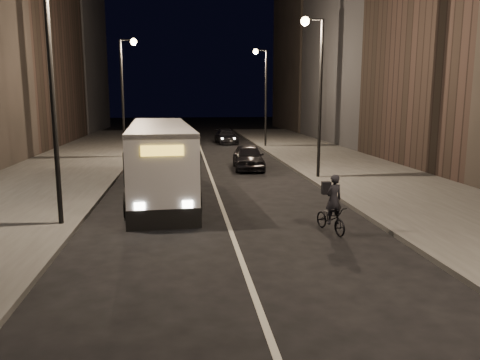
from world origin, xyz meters
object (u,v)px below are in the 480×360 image
object	(u,v)px
streetlight_right_far	(263,85)
car_mid	(184,146)
cyclist_on_bicycle	(332,213)
streetlight_left_near	(59,64)
city_bus	(160,156)
streetlight_left_far	(126,82)
car_near	(248,157)
car_far	(226,137)
streetlight_right_mid	(316,76)

from	to	relation	value
streetlight_right_far	car_mid	distance (m)	9.49
cyclist_on_bicycle	streetlight_left_near	bearing A→B (deg)	155.16
city_bus	streetlight_left_far	bearing A→B (deg)	99.01
car_near	car_mid	xyz separation A→B (m)	(-3.86, 7.26, -0.06)
cyclist_on_bicycle	car_mid	distance (m)	21.43
car_near	car_mid	distance (m)	8.22
car_mid	streetlight_left_near	bearing A→B (deg)	83.84
cyclist_on_bicycle	car_mid	bearing A→B (deg)	88.58
streetlight_right_far	streetlight_left_far	xyz separation A→B (m)	(-10.66, -6.00, 0.00)
streetlight_right_far	city_bus	xyz separation A→B (m)	(-7.84, -18.83, -3.65)
car_mid	car_near	bearing A→B (deg)	123.25
streetlight_left_near	car_mid	distance (m)	20.21
streetlight_left_near	car_far	size ratio (longest dim) A/B	1.82
car_near	streetlight_left_far	bearing A→B (deg)	145.48
streetlight_right_far	streetlight_left_near	bearing A→B (deg)	-113.96
streetlight_left_near	streetlight_left_far	bearing A→B (deg)	90.00
streetlight_right_far	car_near	size ratio (longest dim) A/B	1.86
streetlight_right_mid	cyclist_on_bicycle	distance (m)	10.94
car_mid	streetlight_right_mid	bearing A→B (deg)	126.24
streetlight_right_mid	car_mid	bearing A→B (deg)	121.00
streetlight_left_far	cyclist_on_bicycle	xyz separation A→B (m)	(8.54, -19.64, -4.72)
streetlight_right_mid	city_bus	world-z (taller)	streetlight_right_mid
streetlight_right_far	streetlight_left_near	world-z (taller)	same
streetlight_left_far	city_bus	size ratio (longest dim) A/B	0.69
car_near	car_far	xyz separation A→B (m)	(0.16, 16.01, -0.10)
city_bus	cyclist_on_bicycle	xyz separation A→B (m)	(5.72, -6.81, -1.07)
car_near	car_far	world-z (taller)	car_near
cyclist_on_bicycle	car_near	bearing A→B (deg)	79.36
streetlight_left_far	car_mid	size ratio (longest dim) A/B	1.97
streetlight_right_mid	cyclist_on_bicycle	xyz separation A→B (m)	(-2.12, -9.64, -4.72)
car_mid	car_far	distance (m)	9.63
streetlight_left_far	streetlight_right_mid	bearing A→B (deg)	-43.16
streetlight_left_far	car_far	size ratio (longest dim) A/B	1.82
streetlight_left_far	city_bus	xyz separation A→B (m)	(2.83, -12.83, -3.65)
streetlight_left_near	cyclist_on_bicycle	xyz separation A→B (m)	(8.54, -1.64, -4.72)
streetlight_right_far	cyclist_on_bicycle	bearing A→B (deg)	-94.73
cyclist_on_bicycle	car_near	xyz separation A→B (m)	(-0.79, 13.66, 0.10)
city_bus	car_mid	size ratio (longest dim) A/B	2.86
city_bus	car_far	bearing A→B (deg)	74.07
streetlight_left_far	streetlight_right_far	bearing A→B (deg)	29.36
city_bus	streetlight_right_far	bearing A→B (deg)	64.00
streetlight_right_mid	city_bus	size ratio (longest dim) A/B	0.69
car_near	city_bus	bearing A→B (deg)	-122.56
streetlight_left_far	car_near	size ratio (longest dim) A/B	1.86
streetlight_left_near	streetlight_left_far	distance (m)	18.00
streetlight_left_far	city_bus	bearing A→B (deg)	-77.58
streetlight_left_far	cyclist_on_bicycle	distance (m)	21.93
streetlight_left_far	car_mid	distance (m)	6.22
cyclist_on_bicycle	car_near	distance (m)	13.68
streetlight_right_mid	streetlight_left_near	bearing A→B (deg)	-143.12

